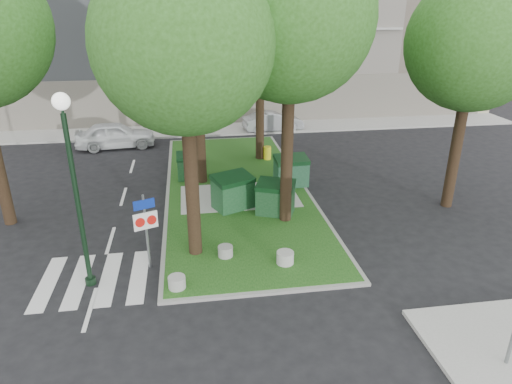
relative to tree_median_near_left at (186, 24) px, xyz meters
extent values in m
plane|color=black|center=(1.41, -2.56, -7.32)|extent=(120.00, 120.00, 0.00)
cube|color=#184413|center=(1.91, 5.44, -7.26)|extent=(6.00, 16.00, 0.12)
cube|color=gray|center=(1.91, 5.44, -7.27)|extent=(6.30, 16.30, 0.10)
cube|color=#999993|center=(1.41, 15.94, -7.26)|extent=(42.00, 3.00, 0.12)
cube|color=silver|center=(-2.34, -1.06, -7.31)|extent=(5.00, 3.00, 0.01)
cube|color=tan|center=(1.41, 23.44, 0.68)|extent=(41.00, 12.00, 16.00)
cylinder|color=black|center=(-0.09, -0.06, -4.24)|extent=(0.44, 0.44, 6.16)
sphere|color=#255115|center=(-0.09, -0.06, -0.50)|extent=(5.20, 5.20, 5.20)
cylinder|color=black|center=(3.41, 1.94, -3.96)|extent=(0.44, 0.44, 6.72)
sphere|color=#255115|center=(3.41, 1.94, 0.12)|extent=(5.60, 5.60, 5.60)
cylinder|color=black|center=(0.41, 6.44, -4.38)|extent=(0.44, 0.44, 5.88)
sphere|color=#255115|center=(0.41, 6.44, -0.81)|extent=(4.80, 4.80, 4.80)
cylinder|color=black|center=(3.61, 9.44, -3.82)|extent=(0.44, 0.44, 7.00)
sphere|color=#255115|center=(3.61, 9.44, 0.43)|extent=(5.80, 5.80, 5.80)
cylinder|color=black|center=(10.41, 2.44, -4.38)|extent=(0.44, 0.44, 5.88)
sphere|color=#255115|center=(10.41, 2.44, -0.81)|extent=(5.00, 5.00, 5.00)
cube|color=#103C19|center=(-0.06, 6.96, -6.69)|extent=(1.31, 0.90, 1.02)
cube|color=black|center=(-0.06, 6.96, -6.10)|extent=(1.35, 0.96, 0.29)
cube|color=#13421F|center=(1.54, 3.32, -6.61)|extent=(1.78, 1.55, 1.18)
cube|color=black|center=(1.54, 3.32, -5.92)|extent=(1.86, 1.63, 0.34)
cube|color=#103618|center=(3.14, 2.55, -6.65)|extent=(1.66, 1.42, 1.10)
cube|color=black|center=(3.14, 2.55, -6.01)|extent=(1.73, 1.50, 0.32)
cube|color=#133E24|center=(4.41, 5.42, -6.63)|extent=(1.49, 1.05, 1.13)
cube|color=black|center=(4.41, 5.42, -5.98)|extent=(1.54, 1.12, 0.33)
cylinder|color=#9C9C97|center=(-0.69, -2.06, -7.01)|extent=(0.51, 0.51, 0.37)
cylinder|color=#A6A6A1|center=(2.74, -1.20, -7.00)|extent=(0.56, 0.56, 0.40)
cylinder|color=gray|center=(0.88, -0.47, -7.02)|extent=(0.49, 0.49, 0.35)
cylinder|color=gold|center=(3.98, 9.20, -6.85)|extent=(0.40, 0.40, 0.70)
cylinder|color=black|center=(-3.28, -1.29, -4.70)|extent=(0.15, 0.15, 5.23)
cylinder|color=black|center=(-3.28, -1.29, -7.21)|extent=(0.31, 0.31, 0.21)
sphere|color=white|center=(-3.28, -1.29, -1.77)|extent=(0.46, 0.46, 0.46)
cylinder|color=slate|center=(-1.57, -0.59, -6.05)|extent=(0.10, 0.10, 2.53)
cube|color=navy|center=(-1.57, -0.59, -5.09)|extent=(0.63, 0.28, 0.30)
cube|color=white|center=(-1.57, -0.59, -5.65)|extent=(0.72, 0.31, 0.56)
cylinder|color=red|center=(-1.75, -0.59, -5.65)|extent=(0.29, 0.14, 0.30)
cylinder|color=red|center=(-1.39, -0.59, -5.65)|extent=(0.29, 0.14, 0.30)
imported|color=silver|center=(-4.30, 12.94, -6.56)|extent=(4.63, 2.28, 1.52)
imported|color=#969A9E|center=(5.40, 15.19, -6.68)|extent=(4.03, 1.83, 1.28)
camera|label=1|loc=(-0.08, -13.58, 0.60)|focal=32.00mm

